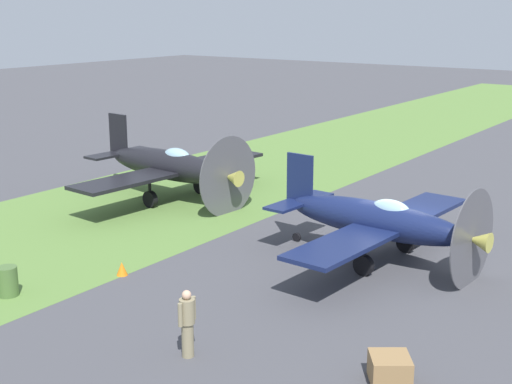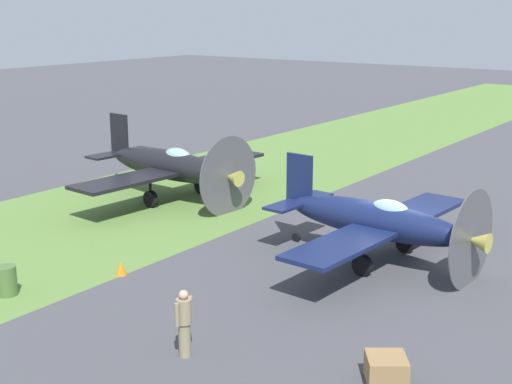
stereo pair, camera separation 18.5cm
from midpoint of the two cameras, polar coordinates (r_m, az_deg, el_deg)
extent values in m
plane|color=#424247|center=(25.43, 11.19, -4.82)|extent=(160.00, 160.00, 0.00)
cube|color=#567A38|center=(31.82, -8.34, -0.78)|extent=(120.00, 11.00, 0.01)
ellipsoid|color=#141E47|center=(24.16, 9.22, -2.17)|extent=(1.64, 6.81, 1.23)
cube|color=#141E47|center=(24.02, 10.02, -2.67)|extent=(9.62, 2.26, 0.14)
cube|color=#141E47|center=(25.54, 3.32, 0.98)|extent=(0.17, 1.10, 1.89)
cube|color=#141E47|center=(25.73, 3.30, -0.74)|extent=(3.23, 1.09, 0.10)
cone|color=#B7B24C|center=(22.67, 17.17, -3.75)|extent=(0.68, 0.73, 0.64)
cylinder|color=#4C4C51|center=(22.74, 16.71, -3.66)|extent=(3.17, 0.23, 3.18)
ellipsoid|color=#8CB2C6|center=(23.77, 10.50, -1.42)|extent=(0.78, 1.43, 0.70)
cylinder|color=black|center=(25.48, 11.72, -4.01)|extent=(0.26, 0.69, 0.68)
cylinder|color=black|center=(25.33, 11.77, -2.99)|extent=(0.12, 0.12, 0.95)
cylinder|color=black|center=(23.08, 8.37, -5.81)|extent=(0.26, 0.69, 0.68)
cylinder|color=black|center=(22.92, 8.42, -4.69)|extent=(0.12, 0.12, 0.95)
cylinder|color=black|center=(26.18, 3.08, -3.63)|extent=(0.14, 0.32, 0.32)
ellipsoid|color=black|center=(31.98, -7.29, 2.18)|extent=(1.86, 7.32, 1.32)
cube|color=black|center=(31.70, -6.75, 1.79)|extent=(10.34, 2.57, 0.15)
cube|color=black|center=(34.25, -11.12, 4.47)|extent=(0.19, 1.18, 2.02)
cube|color=black|center=(34.41, -11.05, 3.08)|extent=(3.47, 1.21, 0.11)
cone|color=#B7B24C|center=(29.30, -2.09, 1.16)|extent=(0.74, 0.79, 0.68)
cylinder|color=#4C4C51|center=(29.44, -2.40, 1.22)|extent=(3.40, 0.30, 3.41)
ellipsoid|color=#8CB2C6|center=(31.42, -6.52, 2.85)|extent=(0.86, 1.54, 0.75)
cylinder|color=black|center=(32.91, -4.62, 0.49)|extent=(0.29, 0.74, 0.72)
cylinder|color=black|center=(32.79, -4.64, 1.35)|extent=(0.13, 0.13, 1.02)
cylinder|color=black|center=(30.86, -8.64, -0.58)|extent=(0.29, 0.74, 0.72)
cylinder|color=black|center=(30.73, -8.67, 0.35)|extent=(0.13, 0.13, 1.02)
cylinder|color=black|center=(34.80, -11.05, 0.71)|extent=(0.15, 0.35, 0.34)
cylinder|color=#847A5B|center=(17.82, -5.79, -11.68)|extent=(0.30, 0.30, 0.88)
cylinder|color=#847A5B|center=(17.50, -5.85, -9.48)|extent=(0.38, 0.38, 0.62)
sphere|color=tan|center=(17.33, -5.89, -8.19)|extent=(0.23, 0.23, 0.23)
cylinder|color=#847A5B|center=(17.32, -6.40, -9.76)|extent=(0.11, 0.11, 0.59)
cylinder|color=#847A5B|center=(17.69, -5.32, -9.20)|extent=(0.11, 0.11, 0.59)
cylinder|color=#476633|center=(22.50, -19.48, -6.76)|extent=(0.60, 0.60, 0.90)
cube|color=olive|center=(16.94, 10.34, -13.78)|extent=(1.26, 1.26, 0.64)
cone|color=orange|center=(23.29, -10.91, -6.05)|extent=(0.36, 0.36, 0.44)
camera|label=1|loc=(0.09, -90.19, -0.05)|focal=49.97mm
camera|label=2|loc=(0.09, 89.81, 0.05)|focal=49.97mm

